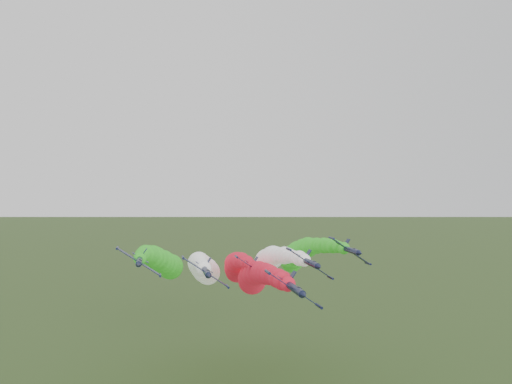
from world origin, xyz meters
TOP-DOWN VIEW (x-y plane):
  - jet_lead at (-0.34, 37.45)m, footprint 14.71×76.68m
  - jet_inner_left at (-10.95, 53.07)m, footprint 14.90×76.86m
  - jet_inner_right at (6.32, 51.16)m, footprint 14.69×76.65m
  - jet_outer_left at (-21.71, 61.40)m, footprint 15.17×77.14m
  - jet_outer_right at (16.95, 60.08)m, footprint 15.08×77.05m
  - jet_trail at (0.23, 67.70)m, footprint 15.14×77.11m

SIDE VIEW (x-z plane):
  - jet_trail at x=0.23m, z-range 21.81..39.77m
  - jet_lead at x=-0.34m, z-range 23.98..41.50m
  - jet_inner_left at x=-10.95m, z-range 24.11..41.81m
  - jet_outer_left at x=-21.71m, z-range 24.74..42.72m
  - jet_inner_right at x=6.32m, z-range 25.43..42.93m
  - jet_outer_right at x=16.95m, z-range 25.95..43.85m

